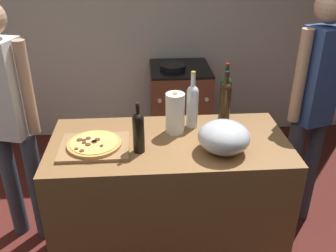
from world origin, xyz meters
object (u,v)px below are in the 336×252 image
(wine_bottle_green, at_px, (138,131))
(person_in_red, at_px, (313,102))
(wine_bottle_dark, at_px, (192,104))
(paper_towel_roll, at_px, (175,113))
(wine_bottle_amber, at_px, (225,103))
(person_in_stripes, at_px, (9,114))
(pizza, at_px, (94,144))
(wine_bottle_clear, at_px, (225,96))
(mixing_bowl, at_px, (224,137))
(stove, at_px, (179,108))

(wine_bottle_green, relative_size, person_in_red, 0.17)
(wine_bottle_dark, bearing_deg, paper_towel_roll, -150.32)
(wine_bottle_dark, distance_m, wine_bottle_green, 0.45)
(wine_bottle_dark, relative_size, person_in_red, 0.21)
(wine_bottle_amber, relative_size, person_in_red, 0.22)
(person_in_stripes, distance_m, person_in_red, 2.02)
(pizza, height_order, wine_bottle_dark, wine_bottle_dark)
(wine_bottle_clear, bearing_deg, person_in_stripes, 179.58)
(wine_bottle_green, bearing_deg, mixing_bowl, -3.76)
(paper_towel_roll, height_order, wine_bottle_clear, wine_bottle_clear)
(wine_bottle_clear, height_order, wine_bottle_green, wine_bottle_clear)
(wine_bottle_clear, xyz_separation_m, wine_bottle_green, (-0.57, -0.38, -0.03))
(wine_bottle_dark, bearing_deg, wine_bottle_clear, 21.51)
(wine_bottle_clear, xyz_separation_m, wine_bottle_dark, (-0.23, -0.09, -0.01))
(stove, bearing_deg, pizza, -112.99)
(pizza, distance_m, wine_bottle_dark, 0.66)
(wine_bottle_amber, xyz_separation_m, wine_bottle_dark, (-0.20, 0.03, -0.01))
(person_in_red, bearing_deg, stove, 122.97)
(wine_bottle_clear, height_order, person_in_red, person_in_red)
(wine_bottle_green, bearing_deg, person_in_red, 18.39)
(mixing_bowl, height_order, stove, mixing_bowl)
(pizza, bearing_deg, stove, 67.01)
(wine_bottle_green, bearing_deg, wine_bottle_amber, 25.55)
(wine_bottle_dark, bearing_deg, pizza, -158.37)
(paper_towel_roll, relative_size, person_in_red, 0.15)
(mixing_bowl, xyz_separation_m, stove, (-0.08, 1.64, -0.56))
(wine_bottle_clear, height_order, person_in_stripes, person_in_stripes)
(paper_towel_roll, height_order, wine_bottle_green, wine_bottle_green)
(wine_bottle_clear, distance_m, person_in_stripes, 1.41)
(mixing_bowl, xyz_separation_m, wine_bottle_green, (-0.48, 0.03, 0.04))
(wine_bottle_amber, bearing_deg, mixing_bowl, -102.18)
(wine_bottle_green, xyz_separation_m, person_in_red, (1.19, 0.39, -0.04))
(wine_bottle_green, relative_size, person_in_stripes, 0.18)
(wine_bottle_green, distance_m, stove, 1.76)
(wine_bottle_clear, height_order, wine_bottle_dark, wine_bottle_clear)
(wine_bottle_clear, bearing_deg, wine_bottle_dark, -158.49)
(mixing_bowl, relative_size, wine_bottle_green, 0.98)
(mixing_bowl, xyz_separation_m, wine_bottle_dark, (-0.14, 0.32, 0.07))
(stove, distance_m, person_in_red, 1.55)
(paper_towel_roll, height_order, person_in_stripes, person_in_stripes)
(wine_bottle_amber, height_order, person_in_red, person_in_red)
(wine_bottle_dark, bearing_deg, person_in_red, 7.10)
(paper_towel_roll, bearing_deg, pizza, -160.43)
(stove, bearing_deg, wine_bottle_amber, -83.85)
(pizza, bearing_deg, paper_towel_roll, 19.57)
(mixing_bowl, relative_size, person_in_red, 0.17)
(wine_bottle_clear, bearing_deg, wine_bottle_amber, -102.04)
(wine_bottle_dark, xyz_separation_m, person_in_stripes, (-1.18, 0.10, -0.08))
(wine_bottle_green, height_order, person_in_stripes, person_in_stripes)
(wine_bottle_dark, bearing_deg, wine_bottle_amber, -7.97)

